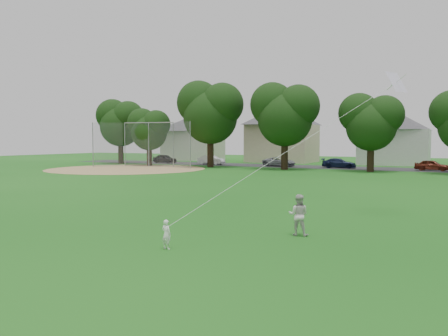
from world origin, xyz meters
The scene contains 10 objects.
ground centered at (0.00, 0.00, 0.00)m, with size 160.00×160.00×0.00m, color #135313.
street centered at (0.00, 42.00, 0.01)m, with size 90.00×7.00×0.01m, color #2D2D30.
dirt_infield centered at (-26.00, 28.00, 0.01)m, with size 18.00×18.00×0.02m, color #9E7F51.
toddler centered at (-0.24, -0.45, 0.44)m, with size 0.32×0.21×0.89m, color white.
older_boy centered at (2.62, 3.19, 0.70)m, with size 0.68×0.53×1.41m, color silver.
kite centered at (2.38, 4.19, 3.16)m, with size 3.12×5.24×11.80m.
baseball_backstop centered at (-26.53, 32.37, 2.75)m, with size 12.27×4.45×5.50m.
tree_row centered at (1.03, 35.91, 6.41)m, with size 78.84×7.96×11.37m.
parked_cars centered at (-9.07, 41.00, 0.62)m, with size 47.63×2.39×1.29m.
house_row centered at (0.84, 52.00, 4.95)m, with size 77.09×13.90×10.30m.
Camera 1 is at (7.25, -10.95, 3.21)m, focal length 35.00 mm.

